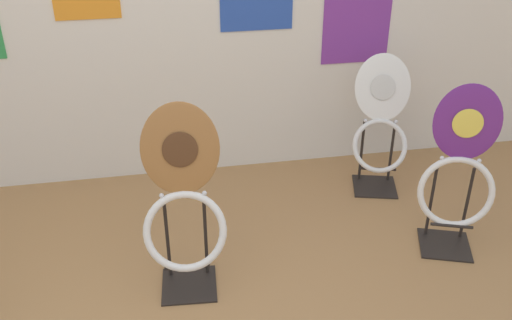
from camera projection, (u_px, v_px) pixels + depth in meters
The scene contains 3 objects.
toilet_seat_display_woodgrain at pixel (184, 210), 2.76m from camera, with size 0.42×0.30×0.99m.
toilet_seat_display_white_plain at pixel (380, 128), 3.66m from camera, with size 0.43×0.43×0.87m.
toilet_seat_display_purple_note at pixel (458, 177), 3.04m from camera, with size 0.42×0.36×0.98m.
Camera 1 is at (-0.02, -1.53, 2.01)m, focal length 40.00 mm.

